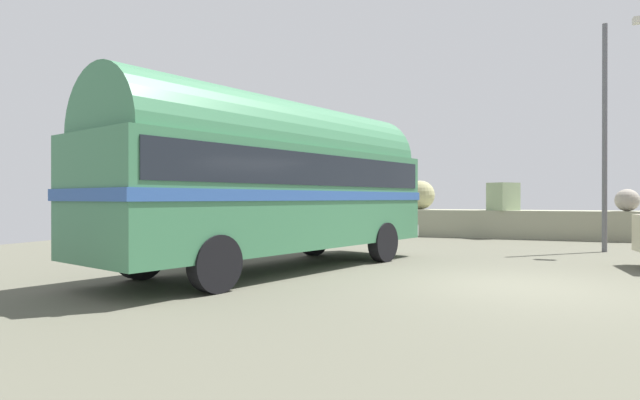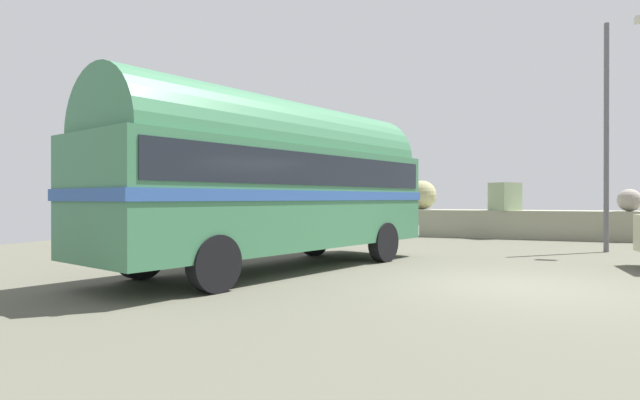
# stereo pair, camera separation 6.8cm
# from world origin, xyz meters

# --- Properties ---
(ground) EXTENTS (32.00, 26.00, 0.02)m
(ground) POSITION_xyz_m (0.00, 0.00, 0.01)
(ground) COLOR #555546
(breakwater) EXTENTS (31.36, 2.03, 2.32)m
(breakwater) POSITION_xyz_m (-0.11, 11.80, 0.66)
(breakwater) COLOR gray
(breakwater) RESTS_ON ground
(vintage_coach) EXTENTS (4.97, 8.90, 3.70)m
(vintage_coach) POSITION_xyz_m (-4.83, 0.39, 2.05)
(vintage_coach) COLOR black
(vintage_coach) RESTS_ON ground
(lamp_post) EXTENTS (1.15, 0.51, 6.61)m
(lamp_post) POSITION_xyz_m (2.61, 6.94, 3.72)
(lamp_post) COLOR #5B5B60
(lamp_post) RESTS_ON ground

